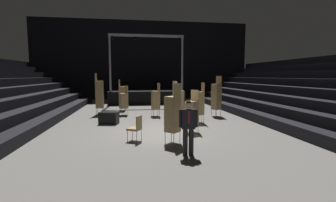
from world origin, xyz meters
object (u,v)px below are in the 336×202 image
chair_stack_rear_centre (124,100)px  chair_stack_aisle_left (178,102)px  loose_chair_near_man (136,127)px  equipment_road_case (109,118)px  chair_stack_mid_right (156,100)px  chair_stack_mid_centre (192,111)px  stage_riser (146,96)px  chair_stack_mid_left (99,94)px  chair_stack_rear_right (122,95)px  man_with_tie (188,125)px  chair_stack_rear_left (173,113)px  chair_stack_front_right (216,96)px  chair_stack_front_left (199,103)px

chair_stack_rear_centre → chair_stack_aisle_left: size_ratio=0.84×
chair_stack_rear_centre → loose_chair_near_man: bearing=162.4°
chair_stack_rear_centre → loose_chair_near_man: chair_stack_rear_centre is taller
chair_stack_aisle_left → equipment_road_case: chair_stack_aisle_left is taller
chair_stack_mid_right → chair_stack_aisle_left: (0.89, -2.49, 0.08)m
chair_stack_mid_centre → chair_stack_aisle_left: bearing=-30.3°
stage_riser → chair_stack_mid_left: stage_riser is taller
chair_stack_rear_right → man_with_tie: bearing=18.4°
stage_riser → loose_chair_near_man: bearing=-95.1°
chair_stack_mid_left → loose_chair_near_man: bearing=21.3°
chair_stack_aisle_left → loose_chair_near_man: 3.74m
chair_stack_rear_left → loose_chair_near_man: (-1.29, 0.47, -0.53)m
chair_stack_front_right → loose_chair_near_man: size_ratio=2.53×
chair_stack_rear_left → chair_stack_rear_right: size_ratio=1.00×
man_with_tie → chair_stack_mid_left: (-3.65, 8.47, 0.33)m
stage_riser → loose_chair_near_man: (-1.12, -12.68, -0.10)m
stage_riser → chair_stack_front_right: 8.65m
chair_stack_rear_left → man_with_tie: bearing=-125.3°
man_with_tie → chair_stack_rear_right: size_ratio=0.79×
stage_riser → chair_stack_rear_right: (-1.91, -4.60, 0.43)m
chair_stack_mid_left → equipment_road_case: (0.83, -3.14, -0.98)m
man_with_tie → chair_stack_aisle_left: (0.64, 4.89, 0.12)m
loose_chair_near_man → chair_stack_mid_centre: bearing=-37.2°
chair_stack_front_right → chair_stack_mid_centre: (-2.44, -3.80, -0.29)m
chair_stack_mid_centre → chair_stack_front_right: bearing=-70.0°
chair_stack_front_left → chair_stack_mid_left: bearing=56.1°
chair_stack_rear_left → chair_stack_aisle_left: 3.58m
chair_stack_front_left → chair_stack_mid_right: bearing=39.2°
chair_stack_rear_centre → chair_stack_mid_centre: bearing=-172.7°
chair_stack_mid_right → loose_chair_near_man: chair_stack_mid_right is taller
stage_riser → equipment_road_case: (-2.42, -9.24, -0.34)m
man_with_tie → loose_chair_near_man: 2.46m
chair_stack_rear_right → chair_stack_rear_centre: 1.92m
chair_stack_front_left → loose_chair_near_man: (-3.29, -3.16, -0.49)m
chair_stack_front_left → chair_stack_rear_centre: 4.96m
loose_chair_near_man → chair_stack_aisle_left: bearing=-7.5°
chair_stack_rear_centre → equipment_road_case: (-0.66, -2.72, -0.60)m
chair_stack_rear_left → loose_chair_near_man: size_ratio=2.26×
chair_stack_mid_left → chair_stack_rear_centre: size_ratio=1.43×
loose_chair_near_man → chair_stack_mid_left: bearing=46.1°
chair_stack_mid_right → chair_stack_rear_right: size_ratio=0.92×
chair_stack_front_left → stage_riser: bearing=11.2°
stage_riser → equipment_road_case: size_ratio=7.14×
chair_stack_rear_left → chair_stack_aisle_left: size_ratio=1.00×
chair_stack_mid_centre → chair_stack_mid_right: bearing=-22.9°
chair_stack_front_left → chair_stack_rear_left: 4.14m
chair_stack_aisle_left → chair_stack_front_left: bearing=81.1°
chair_stack_rear_centre → chair_stack_aisle_left: 4.22m
stage_riser → chair_stack_mid_left: size_ratio=2.51×
chair_stack_mid_left → chair_stack_rear_left: size_ratio=1.20×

